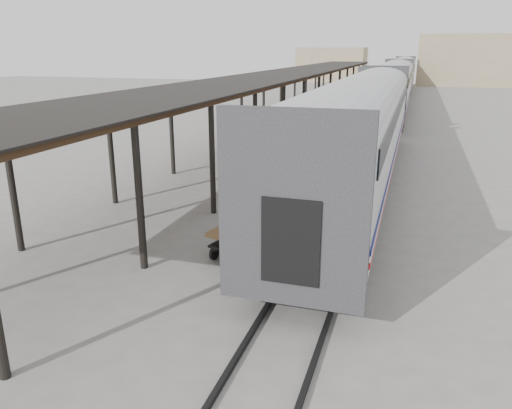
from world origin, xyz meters
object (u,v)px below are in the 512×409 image
object	(u,v)px
pedestrian	(257,136)
baggage_cart	(247,231)
luggage_tug	(285,124)
porter	(247,201)

from	to	relation	value
pedestrian	baggage_cart	bearing A→B (deg)	120.60
pedestrian	luggage_tug	bearing A→B (deg)	-74.15
luggage_tug	pedestrian	xyz separation A→B (m)	(0.21, -7.40, 0.31)
baggage_cart	luggage_tug	world-z (taller)	luggage_tug
baggage_cart	porter	size ratio (longest dim) A/B	1.44
porter	pedestrian	distance (m)	15.36
porter	pedestrian	xyz separation A→B (m)	(-4.35, 14.71, -0.81)
luggage_tug	baggage_cart	bearing A→B (deg)	-62.77
baggage_cart	pedestrian	world-z (taller)	pedestrian
baggage_cart	porter	distance (m)	1.32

